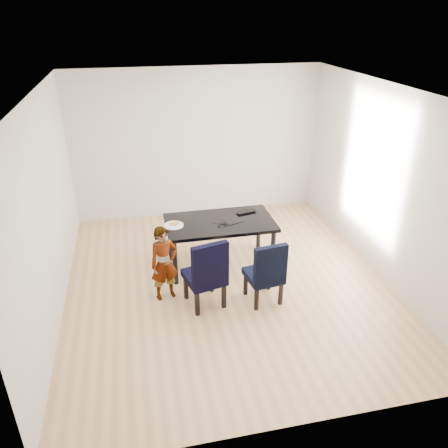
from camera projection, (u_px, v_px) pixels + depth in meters
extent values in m
cube|color=tan|center=(227.00, 283.00, 6.33)|extent=(4.50, 5.00, 0.01)
cube|color=white|center=(228.00, 90.00, 5.12)|extent=(4.50, 5.00, 0.01)
cube|color=silver|center=(197.00, 144.00, 7.92)|extent=(4.50, 0.01, 2.70)
cube|color=silver|center=(295.00, 314.00, 3.53)|extent=(4.50, 0.01, 2.70)
cube|color=white|center=(46.00, 212.00, 5.30)|extent=(0.01, 5.00, 2.70)
cube|color=silver|center=(383.00, 183.00, 6.15)|extent=(0.01, 5.00, 2.70)
cube|color=black|center=(220.00, 243.00, 6.60)|extent=(1.60, 0.90, 0.75)
cube|color=black|center=(204.00, 271.00, 5.67)|extent=(0.58, 0.60, 1.00)
cube|color=black|center=(264.00, 270.00, 5.76)|extent=(0.50, 0.52, 0.92)
imported|color=#D06711|center=(164.00, 263.00, 5.79)|extent=(0.44, 0.35, 1.06)
cylinder|color=white|center=(174.00, 225.00, 6.29)|extent=(0.32, 0.32, 0.02)
ellipsoid|color=#B59440|center=(174.00, 223.00, 6.26)|extent=(0.17, 0.12, 0.06)
imported|color=black|center=(245.00, 211.00, 6.74)|extent=(0.35, 0.26, 0.02)
torus|color=black|center=(223.00, 226.00, 6.30)|extent=(0.21, 0.21, 0.01)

